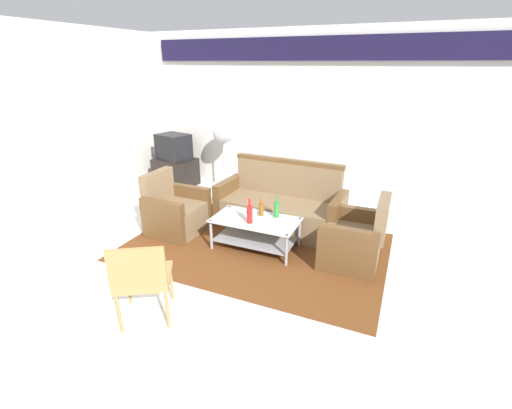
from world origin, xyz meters
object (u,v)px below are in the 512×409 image
(armchair_right, at_px, (354,241))
(tv_stand, at_px, (176,172))
(television, at_px, (174,147))
(bottle_red, at_px, (250,214))
(cup, at_px, (253,213))
(pedestal_fan, at_px, (223,137))
(wicker_chair, at_px, (142,276))
(bottle_brown, at_px, (261,209))
(bottle_green, at_px, (277,209))
(coffee_table, at_px, (256,229))
(couch, at_px, (280,207))
(armchair_left, at_px, (176,213))

(armchair_right, bearing_deg, tv_stand, 65.77)
(armchair_right, height_order, television, television)
(bottle_red, bearing_deg, television, 142.41)
(tv_stand, relative_size, television, 1.16)
(armchair_right, height_order, cup, armchair_right)
(bottle_red, xyz_separation_m, pedestal_fan, (-1.40, 1.94, 0.48))
(bottle_red, relative_size, wicker_chair, 0.38)
(cup, bearing_deg, wicker_chair, -100.06)
(armchair_right, relative_size, television, 1.23)
(bottle_brown, height_order, pedestal_fan, pedestal_fan)
(bottle_green, distance_m, television, 3.15)
(pedestal_fan, bearing_deg, tv_stand, -177.30)
(bottle_red, height_order, wicker_chair, wicker_chair)
(pedestal_fan, relative_size, wicker_chair, 1.51)
(coffee_table, bearing_deg, bottle_red, -103.01)
(bottle_red, bearing_deg, pedestal_fan, 125.81)
(coffee_table, bearing_deg, wicker_chair, -102.19)
(bottle_brown, bearing_deg, pedestal_fan, 130.75)
(pedestal_fan, bearing_deg, television, -177.43)
(couch, height_order, coffee_table, couch)
(couch, bearing_deg, wicker_chair, 82.07)
(television, bearing_deg, wicker_chair, 135.41)
(couch, relative_size, tv_stand, 2.29)
(coffee_table, relative_size, pedestal_fan, 0.87)
(bottle_brown, bearing_deg, bottle_red, -99.31)
(bottle_green, relative_size, bottle_red, 0.91)
(couch, bearing_deg, armchair_right, 155.64)
(coffee_table, distance_m, bottle_green, 0.37)
(wicker_chair, bearing_deg, pedestal_fan, 75.63)
(couch, bearing_deg, bottle_red, 85.26)
(tv_stand, bearing_deg, bottle_brown, -32.99)
(bottle_green, distance_m, bottle_red, 0.38)
(cup, bearing_deg, coffee_table, -47.14)
(coffee_table, xyz_separation_m, wicker_chair, (-0.37, -1.71, 0.22))
(bottle_brown, height_order, wicker_chair, wicker_chair)
(tv_stand, bearing_deg, coffee_table, -35.43)
(coffee_table, bearing_deg, pedestal_fan, 128.12)
(coffee_table, height_order, wicker_chair, wicker_chair)
(tv_stand, distance_m, television, 0.50)
(tv_stand, distance_m, pedestal_fan, 1.30)
(armchair_right, distance_m, bottle_red, 1.30)
(armchair_right, xyz_separation_m, wicker_chair, (-1.59, -1.85, 0.21))
(wicker_chair, bearing_deg, armchair_left, 85.90)
(armchair_right, height_order, pedestal_fan, pedestal_fan)
(armchair_right, xyz_separation_m, bottle_red, (-1.25, -0.26, 0.24))
(television, distance_m, pedestal_fan, 1.09)
(armchair_left, height_order, tv_stand, armchair_left)
(armchair_right, height_order, bottle_green, armchair_right)
(bottle_green, xyz_separation_m, wicker_chair, (-0.59, -1.88, -0.03))
(armchair_left, bearing_deg, bottle_red, 84.52)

